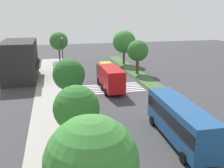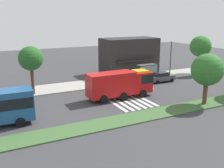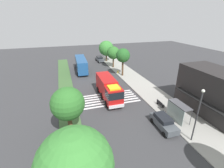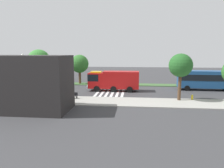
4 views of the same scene
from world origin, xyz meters
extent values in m
plane|color=#38383A|center=(0.00, 0.00, 0.00)|extent=(120.00, 120.00, 0.00)
cube|color=#9E9B93|center=(0.00, 8.57, 0.07)|extent=(60.00, 5.43, 0.14)
cube|color=#3D6033|center=(0.00, -7.35, 0.07)|extent=(60.00, 3.00, 0.14)
cube|color=silver|center=(0.20, 0.00, 0.01)|extent=(0.45, 10.53, 0.01)
cube|color=silver|center=(1.10, 0.00, 0.01)|extent=(0.45, 10.53, 0.01)
cube|color=silver|center=(2.00, 0.00, 0.01)|extent=(0.45, 10.53, 0.01)
cube|color=silver|center=(2.90, 0.00, 0.01)|extent=(0.45, 10.53, 0.01)
cube|color=silver|center=(3.80, 0.00, 0.01)|extent=(0.45, 10.53, 0.01)
cube|color=silver|center=(4.70, 0.00, 0.01)|extent=(0.45, 10.53, 0.01)
cube|color=#B71414|center=(5.25, 0.00, 1.97)|extent=(2.78, 2.57, 2.83)
cube|color=#B71414|center=(0.63, 0.02, 2.11)|extent=(6.48, 2.58, 3.12)
cube|color=black|center=(5.66, 0.00, 2.53)|extent=(2.01, 2.59, 1.25)
cube|color=silver|center=(6.74, 0.00, 0.80)|extent=(0.25, 2.56, 0.50)
cube|color=yellow|center=(5.25, 0.00, 3.50)|extent=(1.95, 1.80, 0.24)
cylinder|color=black|center=(4.98, 1.28, 0.55)|extent=(1.10, 0.30, 1.10)
cylinder|color=black|center=(4.97, -1.28, 0.55)|extent=(1.10, 0.30, 1.10)
cylinder|color=black|center=(-0.99, 1.30, 0.55)|extent=(1.10, 0.30, 1.10)
cylinder|color=black|center=(-1.00, -1.25, 0.55)|extent=(1.10, 0.30, 1.10)
cylinder|color=black|center=(1.93, 1.29, 0.55)|extent=(1.10, 0.30, 1.10)
cylinder|color=black|center=(1.92, -1.26, 0.55)|extent=(1.10, 0.30, 1.10)
cube|color=#474C51|center=(12.68, 4.65, 0.74)|extent=(4.56, 1.90, 0.83)
cube|color=black|center=(12.46, 4.66, 1.43)|extent=(2.57, 1.64, 0.55)
cylinder|color=black|center=(14.20, 5.51, 0.32)|extent=(0.64, 0.23, 0.64)
cylinder|color=black|center=(14.15, 3.72, 0.32)|extent=(0.64, 0.23, 0.64)
cylinder|color=black|center=(11.21, 5.58, 0.32)|extent=(0.64, 0.23, 0.64)
cylinder|color=black|center=(11.17, 3.79, 0.32)|extent=(0.64, 0.23, 0.64)
cube|color=navy|center=(-15.29, -2.63, 2.09)|extent=(10.44, 2.98, 3.18)
cube|color=black|center=(-15.29, -2.63, 2.47)|extent=(10.23, 3.02, 1.14)
cylinder|color=black|center=(-18.96, -3.76, 0.50)|extent=(1.01, 0.34, 1.00)
cylinder|color=black|center=(-18.85, -1.21, 0.50)|extent=(1.01, 0.34, 1.00)
cylinder|color=black|center=(-11.73, -4.06, 0.50)|extent=(1.01, 0.34, 1.00)
cylinder|color=black|center=(-11.62, -1.51, 0.50)|extent=(1.01, 0.34, 1.00)
cube|color=#4C4C51|center=(11.68, 7.75, 2.54)|extent=(3.50, 1.40, 0.12)
cube|color=#8C9E99|center=(11.68, 7.09, 1.34)|extent=(3.50, 0.08, 2.40)
cylinder|color=#333338|center=(9.98, 8.40, 1.34)|extent=(0.08, 0.08, 2.40)
cylinder|color=#333338|center=(13.38, 8.40, 1.34)|extent=(0.08, 0.08, 2.40)
cube|color=black|center=(7.68, 7.48, 0.55)|extent=(1.60, 0.50, 0.08)
cube|color=black|center=(7.68, 7.26, 0.82)|extent=(1.60, 0.06, 0.45)
cube|color=black|center=(6.96, 7.48, 0.33)|extent=(0.08, 0.45, 0.37)
cube|color=black|center=(8.40, 7.48, 0.33)|extent=(0.08, 0.45, 0.37)
cylinder|color=#2D2D30|center=(15.85, 6.45, 3.34)|extent=(0.16, 0.16, 6.40)
sphere|color=white|center=(15.85, 6.45, 6.72)|extent=(0.36, 0.36, 0.36)
cube|color=#282626|center=(11.63, 14.02, 3.41)|extent=(10.94, 5.47, 6.81)
cube|color=black|center=(11.63, 10.88, 2.80)|extent=(8.75, 0.80, 0.16)
sphere|color=#387F33|center=(-23.63, 6.85, 4.44)|extent=(4.87, 4.87, 4.87)
cylinder|color=#513823|center=(-16.06, 6.85, 1.64)|extent=(0.42, 0.42, 2.99)
sphere|color=#2D6B28|center=(-16.06, 6.85, 4.42)|extent=(3.69, 3.69, 3.69)
cylinder|color=#513823|center=(-8.43, 6.85, 2.11)|extent=(0.46, 0.46, 3.95)
sphere|color=#235B23|center=(-8.43, 6.85, 5.29)|extent=(3.42, 3.42, 3.42)
cylinder|color=#47301E|center=(23.27, 6.85, 2.02)|extent=(0.33, 0.33, 3.76)
sphere|color=#2D6B28|center=(23.27, 6.85, 5.32)|extent=(4.06, 4.06, 4.06)
cylinder|color=#513823|center=(10.35, -7.35, 1.65)|extent=(0.54, 0.54, 3.02)
sphere|color=#2D6B28|center=(10.35, -7.35, 4.56)|extent=(4.01, 4.01, 4.01)
cylinder|color=#47301E|center=(19.72, -7.35, 1.78)|extent=(0.49, 0.49, 3.29)
sphere|color=#387F33|center=(19.72, -7.35, 5.20)|extent=(5.08, 5.08, 5.08)
cylinder|color=gold|center=(-10.46, 6.35, 0.49)|extent=(0.28, 0.28, 0.70)
camera|label=1|loc=(-34.64, 8.42, 11.76)|focal=40.33mm
camera|label=2|loc=(-14.41, -30.32, 11.08)|focal=41.74mm
camera|label=3|loc=(27.40, -7.31, 13.90)|focal=25.50mm
camera|label=4|loc=(-1.73, 38.00, 7.29)|focal=33.45mm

